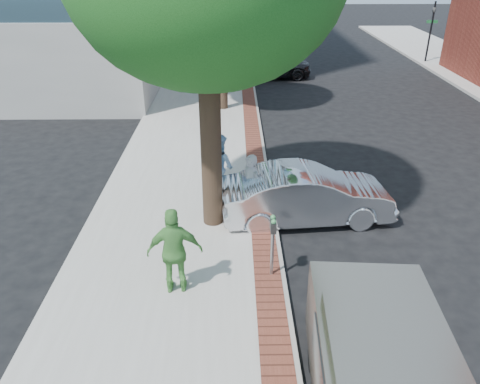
{
  "coord_description": "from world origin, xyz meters",
  "views": [
    {
      "loc": [
        -0.03,
        -8.85,
        6.6
      ],
      "look_at": [
        0.11,
        1.55,
        1.2
      ],
      "focal_mm": 35.0,
      "sensor_mm": 36.0,
      "label": 1
    }
  ],
  "objects_px": {
    "parking_meter": "(273,234)",
    "person_officer": "(219,167)",
    "sedan_silver": "(307,195)",
    "bg_car": "(268,63)",
    "person_green": "(175,251)",
    "person_gray": "(250,186)"
  },
  "relations": [
    {
      "from": "person_green",
      "to": "sedan_silver",
      "type": "height_order",
      "value": "person_green"
    },
    {
      "from": "parking_meter",
      "to": "person_green",
      "type": "relative_size",
      "value": 0.76
    },
    {
      "from": "parking_meter",
      "to": "person_officer",
      "type": "height_order",
      "value": "person_officer"
    },
    {
      "from": "person_officer",
      "to": "sedan_silver",
      "type": "distance_m",
      "value": 2.62
    },
    {
      "from": "person_gray",
      "to": "person_officer",
      "type": "bearing_deg",
      "value": -177.43
    },
    {
      "from": "person_officer",
      "to": "person_green",
      "type": "xyz_separation_m",
      "value": [
        -0.79,
        -4.16,
        -0.01
      ]
    },
    {
      "from": "parking_meter",
      "to": "bg_car",
      "type": "xyz_separation_m",
      "value": [
        1.15,
        18.68,
        -0.37
      ]
    },
    {
      "from": "parking_meter",
      "to": "sedan_silver",
      "type": "xyz_separation_m",
      "value": [
        1.13,
        2.63,
        -0.45
      ]
    },
    {
      "from": "person_officer",
      "to": "person_green",
      "type": "bearing_deg",
      "value": 124.86
    },
    {
      "from": "sedan_silver",
      "to": "bg_car",
      "type": "height_order",
      "value": "bg_car"
    },
    {
      "from": "person_gray",
      "to": "person_officer",
      "type": "xyz_separation_m",
      "value": [
        -0.86,
        0.97,
        0.12
      ]
    },
    {
      "from": "person_green",
      "to": "sedan_silver",
      "type": "bearing_deg",
      "value": -140.34
    },
    {
      "from": "person_gray",
      "to": "bg_car",
      "type": "height_order",
      "value": "person_gray"
    },
    {
      "from": "parking_meter",
      "to": "person_officer",
      "type": "bearing_deg",
      "value": 108.8
    },
    {
      "from": "bg_car",
      "to": "person_officer",
      "type": "bearing_deg",
      "value": 167.64
    },
    {
      "from": "sedan_silver",
      "to": "person_gray",
      "type": "bearing_deg",
      "value": 82.05
    },
    {
      "from": "person_green",
      "to": "person_gray",
      "type": "bearing_deg",
      "value": -122.32
    },
    {
      "from": "sedan_silver",
      "to": "bg_car",
      "type": "bearing_deg",
      "value": -5.62
    },
    {
      "from": "sedan_silver",
      "to": "parking_meter",
      "type": "bearing_deg",
      "value": 151.24
    },
    {
      "from": "person_gray",
      "to": "sedan_silver",
      "type": "xyz_separation_m",
      "value": [
        1.52,
        -0.06,
        -0.26
      ]
    },
    {
      "from": "parking_meter",
      "to": "person_gray",
      "type": "relative_size",
      "value": 0.85
    },
    {
      "from": "person_officer",
      "to": "bg_car",
      "type": "bearing_deg",
      "value": -53.41
    }
  ]
}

